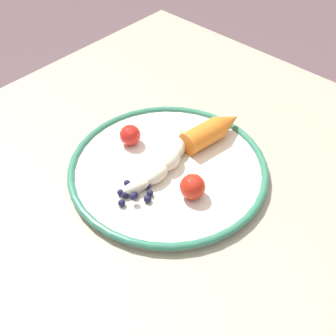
% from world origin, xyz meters
% --- Properties ---
extents(dining_table, '(0.93, 0.79, 0.75)m').
position_xyz_m(dining_table, '(0.00, 0.00, 0.64)').
color(dining_table, '#A79B88').
rests_on(dining_table, ground_plane).
extents(plate, '(0.32, 0.32, 0.02)m').
position_xyz_m(plate, '(0.04, -0.01, 0.76)').
color(plate, silver).
rests_on(plate, dining_table).
extents(banana, '(0.18, 0.09, 0.03)m').
position_xyz_m(banana, '(0.05, -0.01, 0.77)').
color(banana, beige).
rests_on(banana, plate).
extents(carrot_orange, '(0.12, 0.06, 0.04)m').
position_xyz_m(carrot_orange, '(0.15, -0.02, 0.78)').
color(carrot_orange, orange).
rests_on(carrot_orange, plate).
extents(blueberry_pile, '(0.06, 0.05, 0.02)m').
position_xyz_m(blueberry_pile, '(-0.04, -0.02, 0.77)').
color(blueberry_pile, '#191638').
rests_on(blueberry_pile, plate).
extents(tomato_near, '(0.04, 0.04, 0.04)m').
position_xyz_m(tomato_near, '(0.04, 0.07, 0.78)').
color(tomato_near, red).
rests_on(tomato_near, plate).
extents(tomato_mid, '(0.04, 0.04, 0.04)m').
position_xyz_m(tomato_mid, '(0.02, -0.08, 0.78)').
color(tomato_mid, red).
rests_on(tomato_mid, plate).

